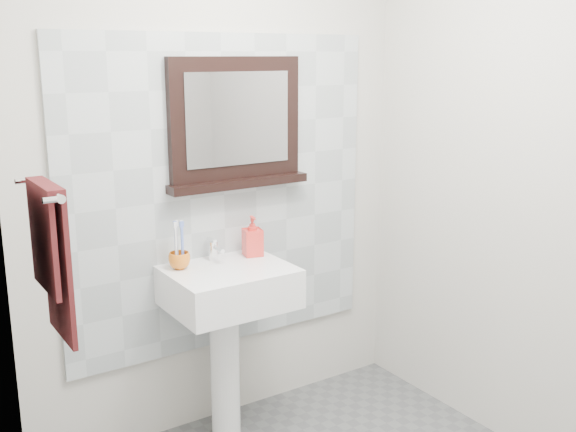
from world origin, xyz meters
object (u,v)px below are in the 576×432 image
object	(u,v)px
soap_dispenser	(253,236)
hand_towel	(51,250)
framed_mirror	(236,126)
pedestal_sink	(228,305)
toothbrush_cup	(179,261)

from	to	relation	value
soap_dispenser	hand_towel	size ratio (longest dim) A/B	0.35
framed_mirror	pedestal_sink	bearing A→B (deg)	-130.55
pedestal_sink	framed_mirror	xyz separation A→B (m)	(0.16, 0.19, 0.80)
pedestal_sink	toothbrush_cup	xyz separation A→B (m)	(-0.19, 0.10, 0.22)
toothbrush_cup	hand_towel	bearing A→B (deg)	-147.11
hand_towel	soap_dispenser	bearing A→B (deg)	22.07
pedestal_sink	toothbrush_cup	bearing A→B (deg)	151.78
pedestal_sink	soap_dispenser	bearing A→B (deg)	27.20
framed_mirror	hand_towel	xyz separation A→B (m)	(-1.00, -0.51, -0.32)
toothbrush_cup	soap_dispenser	distance (m)	0.39
soap_dispenser	framed_mirror	world-z (taller)	framed_mirror
framed_mirror	soap_dispenser	bearing A→B (deg)	-69.76
toothbrush_cup	soap_dispenser	world-z (taller)	soap_dispenser
framed_mirror	toothbrush_cup	bearing A→B (deg)	-166.28
soap_dispenser	framed_mirror	size ratio (longest dim) A/B	0.27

